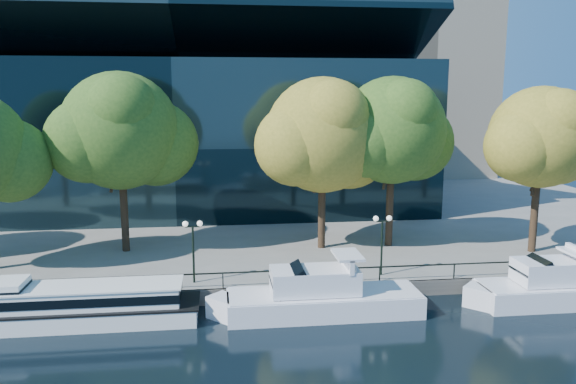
{
  "coord_description": "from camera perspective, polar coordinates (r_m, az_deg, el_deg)",
  "views": [
    {
      "loc": [
        -0.08,
        -30.27,
        12.93
      ],
      "look_at": [
        4.66,
        8.0,
        6.11
      ],
      "focal_mm": 35.0,
      "sensor_mm": 36.0,
      "label": 1
    }
  ],
  "objects": [
    {
      "name": "ground",
      "position": [
        32.92,
        -6.52,
        -13.18
      ],
      "size": [
        160.0,
        160.0,
        0.0
      ],
      "primitive_type": "plane",
      "color": "black",
      "rests_on": "ground"
    },
    {
      "name": "promenade",
      "position": [
        67.8,
        -6.87,
        -0.61
      ],
      "size": [
        90.0,
        67.08,
        1.0
      ],
      "color": "slate",
      "rests_on": "ground"
    },
    {
      "name": "railing",
      "position": [
        35.28,
        -6.64,
        -8.2
      ],
      "size": [
        88.2,
        0.08,
        0.99
      ],
      "color": "black",
      "rests_on": "promenade"
    },
    {
      "name": "convention_building",
      "position": [
        62.34,
        -10.7,
        5.78
      ],
      "size": [
        50.0,
        24.57,
        21.43
      ],
      "color": "black",
      "rests_on": "ground"
    },
    {
      "name": "tour_boat",
      "position": [
        34.49,
        -20.65,
        -10.63
      ],
      "size": [
        14.21,
        3.17,
        2.7
      ],
      "color": "white",
      "rests_on": "ground"
    },
    {
      "name": "cruiser_near",
      "position": [
        33.63,
        2.82,
        -10.52
      ],
      "size": [
        12.66,
        3.26,
        3.67
      ],
      "color": "white",
      "rests_on": "ground"
    },
    {
      "name": "cruiser_far",
      "position": [
        38.75,
        25.16,
        -8.68
      ],
      "size": [
        10.99,
        3.05,
        3.59
      ],
      "color": "white",
      "rests_on": "ground"
    },
    {
      "name": "tree_2",
      "position": [
        43.42,
        -16.46,
        5.73
      ],
      "size": [
        10.9,
        8.94,
        13.54
      ],
      "color": "black",
      "rests_on": "promenade"
    },
    {
      "name": "tree_3",
      "position": [
        42.72,
        3.78,
        5.54
      ],
      "size": [
        10.93,
        8.96,
        13.16
      ],
      "color": "black",
      "rests_on": "promenade"
    },
    {
      "name": "tree_4",
      "position": [
        44.01,
        10.76,
        5.93
      ],
      "size": [
        10.29,
        8.44,
        13.22
      ],
      "color": "black",
      "rests_on": "promenade"
    },
    {
      "name": "tree_5",
      "position": [
        45.62,
        24.44,
        4.88
      ],
      "size": [
        9.4,
        7.71,
        12.47
      ],
      "color": "black",
      "rests_on": "promenade"
    },
    {
      "name": "lamp_1",
      "position": [
        35.95,
        -9.64,
        -4.54
      ],
      "size": [
        1.26,
        0.36,
        4.03
      ],
      "color": "black",
      "rests_on": "promenade"
    },
    {
      "name": "lamp_2",
      "position": [
        37.42,
        9.55,
        -3.96
      ],
      "size": [
        1.26,
        0.36,
        4.03
      ],
      "color": "black",
      "rests_on": "promenade"
    }
  ]
}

